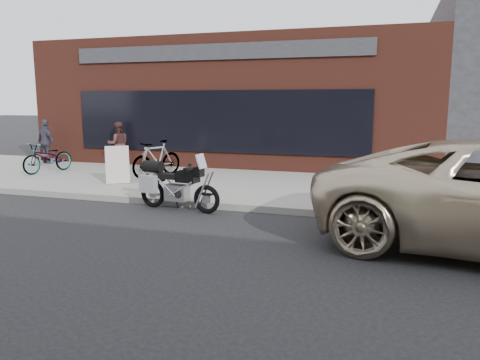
{
  "coord_description": "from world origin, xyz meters",
  "views": [
    {
      "loc": [
        3.46,
        -5.36,
        2.35
      ],
      "look_at": [
        0.76,
        3.09,
        0.85
      ],
      "focal_mm": 35.0,
      "sensor_mm": 36.0,
      "label": 1
    }
  ],
  "objects_px": {
    "motorcycle": "(173,185)",
    "bicycle_rear": "(157,159)",
    "sandwich_sign": "(117,164)",
    "cafe_patron_right": "(46,142)",
    "bicycle_front": "(48,158)",
    "cafe_patron_left": "(118,144)",
    "cafe_table": "(38,156)"
  },
  "relations": [
    {
      "from": "bicycle_front",
      "to": "cafe_patron_right",
      "type": "bearing_deg",
      "value": 143.15
    },
    {
      "from": "sandwich_sign",
      "to": "cafe_patron_right",
      "type": "bearing_deg",
      "value": 117.02
    },
    {
      "from": "cafe_patron_left",
      "to": "bicycle_rear",
      "type": "bearing_deg",
      "value": 105.62
    },
    {
      "from": "cafe_patron_left",
      "to": "cafe_patron_right",
      "type": "relative_size",
      "value": 0.96
    },
    {
      "from": "bicycle_front",
      "to": "cafe_patron_left",
      "type": "relative_size",
      "value": 1.17
    },
    {
      "from": "sandwich_sign",
      "to": "cafe_table",
      "type": "relative_size",
      "value": 1.61
    },
    {
      "from": "motorcycle",
      "to": "bicycle_rear",
      "type": "xyz_separation_m",
      "value": [
        -2.04,
        3.14,
        0.14
      ]
    },
    {
      "from": "cafe_table",
      "to": "cafe_patron_left",
      "type": "distance_m",
      "value": 2.86
    },
    {
      "from": "bicycle_rear",
      "to": "cafe_patron_right",
      "type": "relative_size",
      "value": 1.13
    },
    {
      "from": "cafe_table",
      "to": "cafe_patron_right",
      "type": "height_order",
      "value": "cafe_patron_right"
    },
    {
      "from": "motorcycle",
      "to": "sandwich_sign",
      "type": "xyz_separation_m",
      "value": [
        -2.62,
        1.96,
        0.1
      ]
    },
    {
      "from": "motorcycle",
      "to": "cafe_table",
      "type": "distance_m",
      "value": 8.25
    },
    {
      "from": "bicycle_rear",
      "to": "cafe_patron_left",
      "type": "relative_size",
      "value": 1.18
    },
    {
      "from": "cafe_patron_left",
      "to": "cafe_table",
      "type": "bearing_deg",
      "value": -22.7
    },
    {
      "from": "bicycle_rear",
      "to": "cafe_patron_left",
      "type": "xyz_separation_m",
      "value": [
        -2.37,
        1.74,
        0.22
      ]
    },
    {
      "from": "bicycle_rear",
      "to": "sandwich_sign",
      "type": "relative_size",
      "value": 1.77
    },
    {
      "from": "bicycle_front",
      "to": "cafe_table",
      "type": "height_order",
      "value": "bicycle_front"
    },
    {
      "from": "cafe_patron_right",
      "to": "motorcycle",
      "type": "bearing_deg",
      "value": 165.05
    },
    {
      "from": "cafe_table",
      "to": "cafe_patron_left",
      "type": "xyz_separation_m",
      "value": [
        2.73,
        0.75,
        0.43
      ]
    },
    {
      "from": "sandwich_sign",
      "to": "cafe_patron_left",
      "type": "xyz_separation_m",
      "value": [
        -1.79,
        2.92,
        0.25
      ]
    },
    {
      "from": "motorcycle",
      "to": "sandwich_sign",
      "type": "distance_m",
      "value": 3.27
    },
    {
      "from": "bicycle_front",
      "to": "cafe_patron_right",
      "type": "relative_size",
      "value": 1.13
    },
    {
      "from": "cafe_patron_right",
      "to": "sandwich_sign",
      "type": "bearing_deg",
      "value": 167.51
    },
    {
      "from": "bicycle_front",
      "to": "bicycle_rear",
      "type": "height_order",
      "value": "bicycle_rear"
    },
    {
      "from": "bicycle_front",
      "to": "motorcycle",
      "type": "bearing_deg",
      "value": -14.67
    },
    {
      "from": "sandwich_sign",
      "to": "cafe_patron_right",
      "type": "height_order",
      "value": "cafe_patron_right"
    },
    {
      "from": "motorcycle",
      "to": "cafe_patron_left",
      "type": "height_order",
      "value": "cafe_patron_left"
    },
    {
      "from": "bicycle_rear",
      "to": "sandwich_sign",
      "type": "bearing_deg",
      "value": -93.03
    },
    {
      "from": "bicycle_rear",
      "to": "sandwich_sign",
      "type": "distance_m",
      "value": 1.32
    },
    {
      "from": "motorcycle",
      "to": "bicycle_rear",
      "type": "bearing_deg",
      "value": 130.87
    },
    {
      "from": "bicycle_front",
      "to": "bicycle_rear",
      "type": "distance_m",
      "value": 3.66
    },
    {
      "from": "bicycle_front",
      "to": "cafe_patron_left",
      "type": "bearing_deg",
      "value": 69.4
    }
  ]
}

